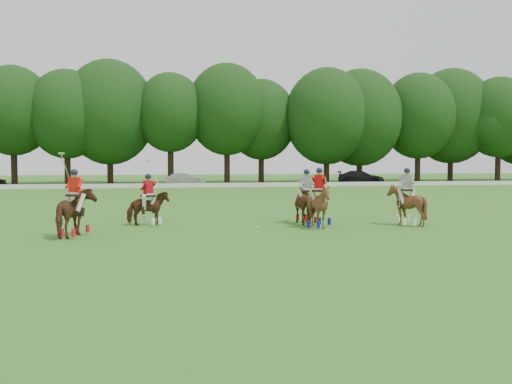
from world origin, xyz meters
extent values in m
plane|color=#326F1F|center=(0.00, 0.00, 0.00)|extent=(180.00, 180.00, 0.00)
cylinder|color=black|center=(-17.43, 48.92, 2.49)|extent=(0.70, 0.70, 4.98)
ellipsoid|color=black|center=(-17.43, 48.92, 8.28)|extent=(8.80, 8.80, 10.12)
cylinder|color=black|center=(-11.63, 48.49, 2.32)|extent=(0.70, 0.70, 4.64)
ellipsoid|color=black|center=(-11.63, 48.49, 7.95)|extent=(8.80, 8.80, 10.13)
cylinder|color=black|center=(-6.99, 49.52, 2.16)|extent=(0.70, 0.70, 4.31)
ellipsoid|color=black|center=(-6.99, 49.52, 8.31)|extent=(10.67, 10.67, 12.27)
cylinder|color=black|center=(-0.04, 48.00, 2.62)|extent=(0.70, 0.70, 5.24)
ellipsoid|color=black|center=(-0.04, 48.00, 8.26)|extent=(8.06, 8.06, 9.26)
cylinder|color=black|center=(6.63, 48.24, 2.59)|extent=(0.70, 0.70, 5.19)
ellipsoid|color=black|center=(6.63, 48.24, 8.75)|extent=(9.50, 9.50, 10.92)
cylinder|color=black|center=(11.06, 49.62, 2.24)|extent=(0.70, 0.70, 4.48)
ellipsoid|color=black|center=(11.06, 49.62, 7.71)|extent=(8.60, 8.60, 9.89)
cylinder|color=black|center=(18.54, 46.82, 2.11)|extent=(0.70, 0.70, 4.21)
ellipsoid|color=black|center=(18.54, 46.82, 8.00)|extent=(10.11, 10.11, 11.63)
cylinder|color=black|center=(23.25, 48.17, 2.03)|extent=(0.70, 0.70, 4.07)
ellipsoid|color=black|center=(23.25, 48.17, 7.99)|extent=(10.46, 10.46, 12.03)
cylinder|color=black|center=(31.16, 48.38, 2.40)|extent=(0.70, 0.70, 4.79)
ellipsoid|color=black|center=(31.16, 48.38, 8.35)|extent=(9.47, 9.47, 10.89)
cylinder|color=black|center=(36.59, 49.92, 2.22)|extent=(0.70, 0.70, 4.44)
ellipsoid|color=black|center=(36.59, 49.92, 8.51)|extent=(10.84, 10.84, 12.47)
cylinder|color=black|center=(41.42, 46.74, 2.43)|extent=(0.70, 0.70, 4.86)
ellipsoid|color=black|center=(41.42, 46.74, 8.21)|extent=(8.94, 8.94, 10.28)
cube|color=white|center=(0.00, 38.00, 0.22)|extent=(120.00, 0.10, 0.44)
imported|color=gray|center=(1.24, 42.50, 0.68)|extent=(4.17, 1.58, 1.36)
imported|color=black|center=(21.28, 42.50, 0.77)|extent=(5.70, 4.09, 1.53)
imported|color=#4F2415|center=(-5.27, 1.86, 0.86)|extent=(1.46, 2.21, 1.72)
cube|color=black|center=(-5.27, 1.86, 1.49)|extent=(0.58, 0.66, 0.08)
cylinder|color=tan|center=(-5.56, 1.94, 2.41)|extent=(0.24, 0.75, 1.08)
imported|color=#4F2415|center=(-2.69, 4.99, 0.72)|extent=(1.87, 1.83, 1.43)
cube|color=black|center=(-2.69, 4.99, 1.24)|extent=(0.69, 0.71, 0.08)
cylinder|color=tan|center=(-2.45, 5.18, 2.16)|extent=(0.49, 0.63, 1.08)
imported|color=#4F2415|center=(4.04, 2.76, 0.87)|extent=(2.07, 2.10, 1.74)
cube|color=black|center=(4.04, 2.76, 1.51)|extent=(0.69, 0.71, 0.08)
cylinder|color=tan|center=(4.28, 2.57, 1.43)|extent=(0.15, 0.19, 1.29)
imported|color=#4F2415|center=(3.98, 4.39, 0.82)|extent=(1.02, 2.00, 1.64)
cube|color=black|center=(3.98, 4.39, 1.42)|extent=(0.48, 0.59, 0.08)
cylinder|color=tan|center=(3.68, 4.36, 1.34)|extent=(0.05, 0.21, 1.29)
imported|color=#4F2415|center=(7.93, 3.02, 0.86)|extent=(1.71, 1.84, 1.71)
cube|color=black|center=(7.93, 3.02, 1.49)|extent=(0.56, 0.65, 0.08)
cylinder|color=tan|center=(7.64, 3.09, 1.41)|extent=(0.08, 0.21, 1.29)
sphere|color=white|center=(1.61, 3.08, 0.04)|extent=(0.09, 0.09, 0.09)
camera|label=1|loc=(-2.72, -19.15, 2.73)|focal=40.00mm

